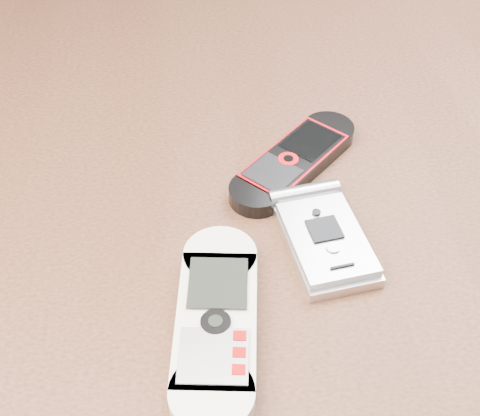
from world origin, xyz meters
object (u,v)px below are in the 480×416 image
(table, at_px, (234,302))
(nokia_black_red, at_px, (294,160))
(motorola_razr, at_px, (325,239))
(nokia_white, at_px, (216,322))

(table, xyz_separation_m, nokia_black_red, (0.05, 0.05, 0.11))
(nokia_black_red, bearing_deg, motorola_razr, -39.68)
(nokia_black_red, relative_size, motorola_razr, 1.34)
(table, xyz_separation_m, motorola_razr, (0.06, -0.03, 0.11))
(nokia_black_red, distance_m, motorola_razr, 0.09)
(table, height_order, motorola_razr, motorola_razr)
(table, bearing_deg, nokia_white, -100.67)
(table, xyz_separation_m, nokia_white, (-0.02, -0.10, 0.11))
(motorola_razr, bearing_deg, table, 141.85)
(nokia_white, height_order, motorola_razr, nokia_white)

